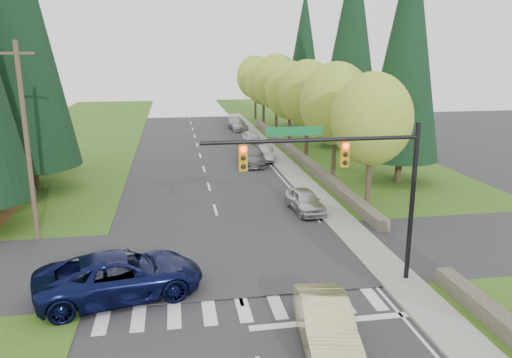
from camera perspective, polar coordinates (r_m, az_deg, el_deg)
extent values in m
cube|color=#355617|center=(38.26, 14.50, -0.34)|extent=(14.00, 110.00, 0.06)
cube|color=#355617|center=(36.64, -26.02, -2.03)|extent=(14.00, 110.00, 0.06)
cube|color=#28282B|center=(23.85, -3.08, -9.07)|extent=(120.00, 8.00, 0.10)
cube|color=gray|center=(38.11, 4.87, 0.08)|extent=(1.80, 80.00, 0.13)
cube|color=gray|center=(37.91, 3.63, 0.03)|extent=(0.20, 80.00, 0.13)
cube|color=#4C4438|center=(46.01, 4.49, 2.96)|extent=(0.70, 40.00, 0.70)
cylinder|color=black|center=(21.48, 17.39, -2.77)|extent=(0.20, 0.20, 6.80)
cylinder|color=black|center=(19.27, 6.48, 4.45)|extent=(8.60, 0.16, 0.16)
cube|color=#0C662D|center=(19.08, 4.44, 5.47)|extent=(2.20, 0.04, 0.35)
cube|color=#BF8C0C|center=(19.77, 10.07, 2.81)|extent=(0.32, 0.24, 1.00)
sphere|color=#FF0C05|center=(19.58, 10.25, 3.73)|extent=(0.22, 0.22, 0.22)
cube|color=#BF8C0C|center=(18.83, -1.50, 2.45)|extent=(0.32, 0.24, 1.00)
sphere|color=#FF0C05|center=(18.62, -1.45, 3.41)|extent=(0.22, 0.22, 0.22)
cylinder|color=#473828|center=(27.10, -24.68, 3.55)|extent=(0.24, 0.24, 10.00)
cube|color=#473828|center=(26.72, -25.70, 12.84)|extent=(1.60, 0.10, 0.12)
cylinder|color=#38281C|center=(30.88, 12.76, 0.76)|extent=(0.32, 0.32, 4.76)
ellipsoid|color=olive|center=(30.30, 13.10, 6.70)|extent=(4.80, 4.80, 5.52)
cylinder|color=#38281C|center=(37.31, 8.91, 3.42)|extent=(0.32, 0.32, 4.93)
ellipsoid|color=olive|center=(36.83, 9.11, 8.53)|extent=(5.20, 5.20, 5.98)
cylinder|color=#38281C|center=(43.84, 5.81, 5.24)|extent=(0.32, 0.32, 5.04)
ellipsoid|color=olive|center=(43.43, 5.93, 9.70)|extent=(5.00, 5.00, 5.75)
cylinder|color=#38281C|center=(50.59, 3.84, 6.39)|extent=(0.32, 0.32, 4.82)
ellipsoid|color=olive|center=(50.23, 3.90, 10.09)|extent=(5.00, 5.00, 5.75)
cylinder|color=#38281C|center=(57.36, 2.33, 7.55)|extent=(0.32, 0.32, 5.15)
ellipsoid|color=olive|center=(57.05, 2.37, 11.03)|extent=(5.40, 5.40, 6.21)
cylinder|color=#38281C|center=(64.18, 0.87, 8.10)|extent=(0.32, 0.32, 4.70)
ellipsoid|color=olive|center=(63.90, 0.88, 10.94)|extent=(4.80, 4.80, 5.52)
cylinder|color=#38281C|center=(71.04, -0.07, 8.84)|extent=(0.32, 0.32, 4.98)
ellipsoid|color=olive|center=(70.78, -0.07, 11.56)|extent=(5.20, 5.20, 5.98)
cylinder|color=#38281C|center=(37.99, -23.92, 0.27)|extent=(0.50, 0.50, 2.00)
cone|color=black|center=(37.06, -25.61, 15.89)|extent=(6.46, 6.46, 19.00)
cylinder|color=#38281C|center=(44.17, -24.59, 2.05)|extent=(0.50, 0.50, 2.00)
cone|color=black|center=(43.34, -25.91, 14.13)|extent=(5.78, 5.78, 17.00)
cylinder|color=#38281C|center=(38.45, 15.96, 1.13)|extent=(0.50, 0.50, 2.00)
cone|color=black|center=(37.49, 16.92, 14.32)|extent=(5.44, 5.44, 16.00)
cylinder|color=#38281C|center=(51.50, 10.39, 4.75)|extent=(0.50, 0.50, 2.00)
cone|color=black|center=(50.81, 10.91, 15.70)|extent=(6.12, 6.12, 18.00)
cylinder|color=#38281C|center=(64.43, 5.35, 6.85)|extent=(0.50, 0.50, 2.00)
cone|color=black|center=(63.86, 5.53, 14.25)|extent=(5.10, 5.10, 15.00)
imported|color=#D0C68A|center=(17.32, 7.98, -16.06)|extent=(2.14, 4.82, 1.54)
imported|color=#0B1038|center=(20.76, -15.24, -10.61)|extent=(6.99, 4.40, 1.80)
imported|color=silver|center=(30.43, 5.63, -2.47)|extent=(1.92, 4.11, 1.36)
imported|color=slate|center=(42.86, -0.49, 2.71)|extent=(2.56, 5.40, 1.52)
imported|color=#A0A0A4|center=(44.37, 1.04, 2.97)|extent=(1.60, 4.01, 1.30)
imported|color=silver|center=(51.13, -0.39, 4.61)|extent=(1.75, 4.32, 1.47)
imported|color=#A5A6AA|center=(61.68, -2.10, 6.26)|extent=(2.27, 4.83, 1.36)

